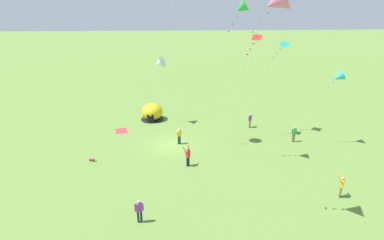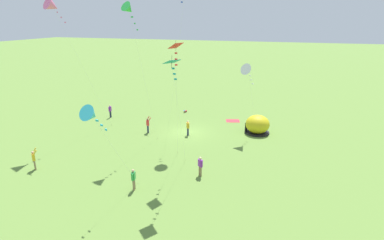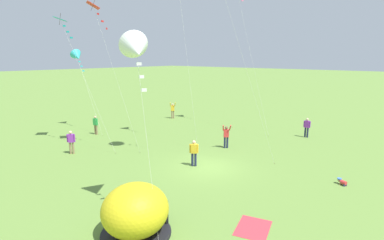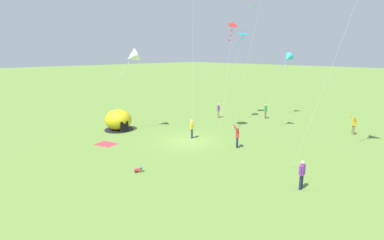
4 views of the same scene
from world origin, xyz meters
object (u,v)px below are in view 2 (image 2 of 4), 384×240
person_with_toddler (200,165)px  kite_cyan (91,115)px  popup_tent (257,125)px  kite_teal (172,66)px  toddler_crawling (185,111)px  kite_pink (52,6)px  kite_red (176,50)px  kite_green (129,9)px  person_far_back (34,159)px  person_near_tent (110,110)px  person_watching_sky (188,127)px  kite_white (248,71)px  person_arms_raised (148,124)px  person_center_field (134,178)px

person_with_toddler → kite_cyan: (4.78, 6.95, 6.00)m
popup_tent → kite_teal: 16.95m
toddler_crawling → kite_pink: bearing=56.1°
kite_red → kite_green: kite_green is taller
person_far_back → person_near_tent: bearing=-83.0°
person_near_tent → person_with_toddler: bearing=144.4°
person_near_tent → kite_pink: bearing=89.5°
person_watching_sky → kite_white: kite_white is taller
kite_pink → popup_tent: bearing=-157.3°
person_watching_sky → kite_pink: (11.87, 4.86, 12.58)m
person_near_tent → person_arms_raised: bearing=153.7°
kite_pink → kite_red: size_ratio=1.32×
kite_white → person_center_field: bearing=65.7°
person_far_back → person_with_toddler: 14.31m
popup_tent → toddler_crawling: popup_tent is taller
person_far_back → person_with_toddler: (-13.91, -3.34, -0.03)m
kite_pink → person_near_tent: bearing=-90.5°
popup_tent → kite_cyan: bearing=66.2°
person_watching_sky → toddler_crawling: bearing=-68.7°
popup_tent → kite_red: kite_red is taller
toddler_crawling → person_far_back: (6.85, 19.79, 0.82)m
toddler_crawling → person_arms_raised: (1.45, 8.74, 0.82)m
person_arms_raised → person_watching_sky: bearing=-172.0°
person_watching_sky → person_near_tent: bearing=-13.9°
person_arms_raised → kite_red: size_ratio=0.17×
person_with_toddler → kite_cyan: size_ratio=0.22×
person_center_field → kite_green: bearing=-64.0°
person_arms_raised → person_far_back: 12.30m
popup_tent → toddler_crawling: 11.57m
kite_white → kite_cyan: 18.65m
person_watching_sky → person_with_toddler: size_ratio=1.00×
popup_tent → kite_cyan: (8.15, 18.48, 5.97)m
kite_teal → kite_green: kite_green is taller
kite_cyan → kite_green: (2.86, -10.42, 6.22)m
kite_cyan → kite_red: bearing=-108.5°
person_arms_raised → kite_red: 13.12m
kite_pink → kite_red: kite_pink is taller
popup_tent → kite_cyan: kite_cyan is taller
person_with_toddler → person_center_field: size_ratio=1.00×
kite_pink → kite_green: 8.14m
person_with_toddler → kite_teal: 8.88m
person_watching_sky → person_far_back: bearing=49.5°
person_with_toddler → kite_green: size_ratio=0.12×
person_center_field → kite_green: kite_green is taller
person_near_tent → person_center_field: bearing=127.8°
person_with_toddler → kite_pink: kite_pink is taller
toddler_crawling → person_with_toddler: person_with_toddler is taller
popup_tent → person_with_toddler: bearing=73.7°
kite_white → toddler_crawling: bearing=-33.5°
toddler_crawling → kite_white: bearing=146.5°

